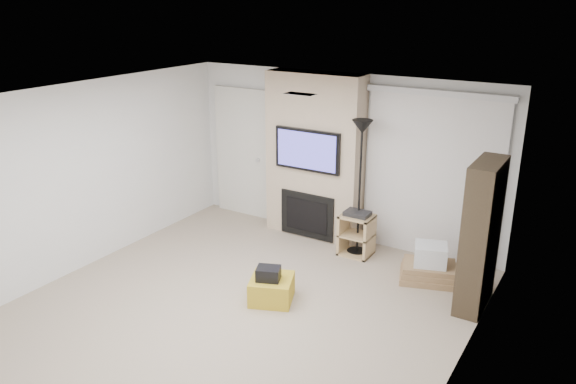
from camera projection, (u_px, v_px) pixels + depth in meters
The scene contains 15 objects.
floor at pixel (235, 313), 6.60m from camera, with size 5.00×5.50×0.00m, color tan.
ceiling at pixel (228, 101), 5.78m from camera, with size 5.00×5.50×0.00m, color white.
wall_back at pixel (342, 157), 8.41m from camera, with size 5.00×2.50×0.00m, color silver.
wall_left at pixel (80, 178), 7.42m from camera, with size 5.50×2.50×0.00m, color silver.
wall_right at pixel (459, 268), 4.97m from camera, with size 5.50×2.50×0.00m, color silver.
hvac_vent at pixel (300, 94), 6.23m from camera, with size 0.35×0.18×0.01m, color silver.
ottoman at pixel (272, 289), 6.83m from camera, with size 0.50×0.50×0.30m, color gold.
black_bag at pixel (268, 274), 6.72m from camera, with size 0.28×0.22×0.16m, color black.
fireplace_wall at pixel (314, 158), 8.42m from camera, with size 1.50×0.47×2.50m.
entry_door at pixel (243, 153), 9.33m from camera, with size 1.02×0.11×2.14m.
vertical_blinds at pixel (432, 170), 7.67m from camera, with size 1.98×0.10×2.37m.
floor_lamp at pixel (361, 150), 7.65m from camera, with size 0.29×0.29×1.96m.
av_stand at pixel (357, 232), 8.00m from camera, with size 0.45×0.38×0.66m.
box_stack at pixel (429, 267), 7.32m from camera, with size 0.88×0.76×0.50m.
bookshelf at pixel (481, 236), 6.49m from camera, with size 0.30×0.80×1.80m.
Camera 1 is at (3.53, -4.60, 3.52)m, focal length 35.00 mm.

